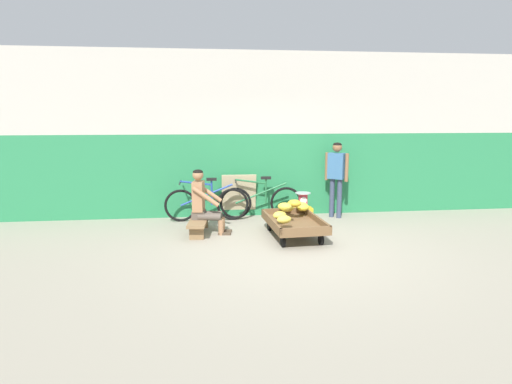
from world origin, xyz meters
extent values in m
plane|color=gray|center=(0.00, 0.00, 0.00)|extent=(80.00, 80.00, 0.00)
cube|color=#287F4C|center=(0.00, 2.63, 0.84)|extent=(16.00, 0.30, 1.69)
cube|color=#B7B2A8|center=(0.00, 2.63, 2.51)|extent=(16.00, 0.30, 1.64)
cube|color=brown|center=(0.17, 0.76, 0.23)|extent=(0.94, 1.49, 0.05)
cube|color=brown|center=(-0.23, 0.74, 0.31)|extent=(0.14, 1.44, 0.10)
cube|color=brown|center=(0.57, 0.79, 0.31)|extent=(0.14, 1.44, 0.10)
cube|color=brown|center=(0.13, 1.46, 0.31)|extent=(0.84, 0.10, 0.10)
cube|color=brown|center=(0.22, 0.07, 0.31)|extent=(0.84, 0.10, 0.10)
cylinder|color=black|center=(-0.17, 1.25, 0.09)|extent=(0.06, 0.18, 0.18)
cylinder|color=black|center=(0.45, 1.29, 0.09)|extent=(0.06, 0.18, 0.18)
cylinder|color=black|center=(-0.11, 0.24, 0.09)|extent=(0.06, 0.18, 0.18)
cylinder|color=black|center=(0.52, 0.28, 0.09)|extent=(0.06, 0.18, 0.18)
ellipsoid|color=gold|center=(0.12, 1.35, 0.42)|extent=(0.30, 0.27, 0.13)
ellipsoid|color=yellow|center=(-0.07, 0.34, 0.42)|extent=(0.28, 0.24, 0.13)
ellipsoid|color=gold|center=(0.13, 1.18, 0.42)|extent=(0.24, 0.18, 0.13)
ellipsoid|color=yellow|center=(0.44, 1.20, 0.42)|extent=(0.30, 0.28, 0.13)
ellipsoid|color=yellow|center=(0.43, 1.35, 0.42)|extent=(0.29, 0.25, 0.13)
ellipsoid|color=yellow|center=(-0.09, 0.64, 0.42)|extent=(0.29, 0.26, 0.13)
ellipsoid|color=gold|center=(0.22, 0.95, 0.56)|extent=(0.28, 0.24, 0.13)
ellipsoid|color=gold|center=(0.00, 0.70, 0.56)|extent=(0.30, 0.27, 0.13)
cube|color=olive|center=(-1.44, 1.22, 0.24)|extent=(0.41, 1.12, 0.05)
cube|color=olive|center=(-1.40, 1.60, 0.11)|extent=(0.25, 0.10, 0.22)
cube|color=olive|center=(-1.48, 0.84, 0.11)|extent=(0.25, 0.10, 0.22)
cylinder|color=#9E704C|center=(-1.03, 1.25, 0.14)|extent=(0.10, 0.10, 0.27)
cube|color=#4C3D2D|center=(-0.97, 1.24, 0.02)|extent=(0.23, 0.12, 0.04)
cylinder|color=brown|center=(-1.23, 1.28, 0.32)|extent=(0.42, 0.19, 0.13)
cylinder|color=#9E704C|center=(-1.06, 1.07, 0.14)|extent=(0.10, 0.10, 0.27)
cube|color=#4C3D2D|center=(-1.00, 1.06, 0.02)|extent=(0.23, 0.12, 0.04)
cylinder|color=brown|center=(-1.26, 1.10, 0.32)|extent=(0.42, 0.19, 0.13)
cube|color=brown|center=(-1.44, 1.22, 0.34)|extent=(0.26, 0.31, 0.14)
cube|color=#9E704C|center=(-1.44, 1.22, 0.67)|extent=(0.23, 0.34, 0.52)
cylinder|color=#9E704C|center=(-1.25, 1.39, 0.70)|extent=(0.48, 0.15, 0.36)
cylinder|color=#9E704C|center=(-1.31, 1.00, 0.70)|extent=(0.48, 0.15, 0.36)
sphere|color=#9E704C|center=(-1.44, 1.22, 1.05)|extent=(0.19, 0.19, 0.19)
ellipsoid|color=black|center=(-1.44, 1.22, 1.10)|extent=(0.17, 0.17, 0.09)
cube|color=gold|center=(0.56, 1.76, 0.15)|extent=(0.36, 0.28, 0.30)
cylinder|color=#28282D|center=(0.56, 1.76, 0.32)|extent=(0.20, 0.20, 0.03)
cube|color=#C6384C|center=(0.56, 1.76, 0.45)|extent=(0.16, 0.10, 0.24)
cylinder|color=white|center=(0.56, 1.71, 0.45)|extent=(0.13, 0.01, 0.13)
cylinder|color=#B2B5BA|center=(0.56, 1.76, 0.58)|extent=(0.30, 0.30, 0.01)
torus|color=black|center=(-1.80, 2.12, 0.32)|extent=(0.64, 0.06, 0.64)
torus|color=black|center=(-0.78, 2.13, 0.32)|extent=(0.64, 0.06, 0.64)
cylinder|color=#234299|center=(-1.29, 2.13, 0.52)|extent=(1.03, 0.05, 0.43)
cylinder|color=#234299|center=(-1.19, 2.13, 0.56)|extent=(0.04, 0.04, 0.48)
cylinder|color=#234299|center=(-1.50, 2.12, 0.76)|extent=(0.61, 0.04, 0.12)
cube|color=black|center=(-1.19, 2.13, 0.83)|extent=(0.20, 0.10, 0.05)
cylinder|color=black|center=(-1.80, 2.12, 0.78)|extent=(0.03, 0.48, 0.03)
torus|color=black|center=(-0.72, 2.22, 0.32)|extent=(0.64, 0.09, 0.64)
torus|color=black|center=(0.30, 2.16, 0.32)|extent=(0.64, 0.09, 0.64)
cylinder|color=#236B3D|center=(-0.21, 2.19, 0.52)|extent=(1.03, 0.09, 0.43)
cylinder|color=#236B3D|center=(-0.11, 2.19, 0.56)|extent=(0.04, 0.04, 0.48)
cylinder|color=#236B3D|center=(-0.41, 2.20, 0.76)|extent=(0.62, 0.07, 0.12)
cube|color=black|center=(-0.11, 2.19, 0.83)|extent=(0.21, 0.11, 0.05)
cylinder|color=black|center=(-0.72, 2.22, 0.78)|extent=(0.05, 0.48, 0.03)
cube|color=#C6B289|center=(-0.64, 2.42, 0.44)|extent=(0.70, 0.21, 0.88)
cylinder|color=#38425B|center=(1.38, 2.06, 0.40)|extent=(0.10, 0.10, 0.80)
cylinder|color=#38425B|center=(1.25, 2.16, 0.40)|extent=(0.10, 0.10, 0.80)
cube|color=#386693|center=(1.32, 2.11, 1.06)|extent=(0.38, 0.35, 0.52)
cylinder|color=brown|center=(1.48, 1.98, 1.04)|extent=(0.07, 0.07, 0.56)
cylinder|color=brown|center=(1.15, 2.24, 1.04)|extent=(0.07, 0.07, 0.56)
sphere|color=brown|center=(1.32, 2.11, 1.44)|extent=(0.19, 0.19, 0.19)
ellipsoid|color=black|center=(1.32, 2.11, 1.49)|extent=(0.17, 0.17, 0.09)
cube|color=#D13D4C|center=(0.59, 1.40, 0.12)|extent=(0.18, 0.12, 0.24)
camera|label=1|loc=(-1.31, -6.26, 2.07)|focal=30.26mm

